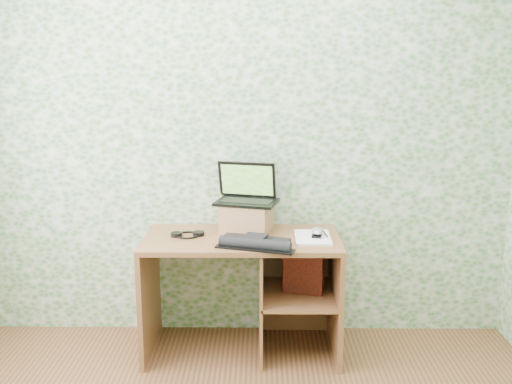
{
  "coord_description": "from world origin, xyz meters",
  "views": [
    {
      "loc": [
        0.12,
        -1.91,
        1.77
      ],
      "look_at": [
        0.09,
        1.39,
        1.05
      ],
      "focal_mm": 40.0,
      "sensor_mm": 36.0,
      "label": 1
    }
  ],
  "objects_px": {
    "laptop": "(247,193)",
    "keyboard": "(255,243)",
    "desk": "(255,277)",
    "notepad": "(313,237)",
    "riser": "(247,217)"
  },
  "relations": [
    {
      "from": "laptop",
      "to": "notepad",
      "type": "distance_m",
      "value": 0.51
    },
    {
      "from": "riser",
      "to": "keyboard",
      "type": "distance_m",
      "value": 0.34
    },
    {
      "from": "keyboard",
      "to": "notepad",
      "type": "relative_size",
      "value": 1.53
    },
    {
      "from": "riser",
      "to": "laptop",
      "type": "xyz_separation_m",
      "value": [
        0.0,
        0.04,
        0.15
      ]
    },
    {
      "from": "riser",
      "to": "keyboard",
      "type": "xyz_separation_m",
      "value": [
        0.06,
        -0.32,
        -0.07
      ]
    },
    {
      "from": "riser",
      "to": "keyboard",
      "type": "height_order",
      "value": "riser"
    },
    {
      "from": "laptop",
      "to": "notepad",
      "type": "relative_size",
      "value": 1.4
    },
    {
      "from": "riser",
      "to": "keyboard",
      "type": "bearing_deg",
      "value": -80.11
    },
    {
      "from": "desk",
      "to": "notepad",
      "type": "distance_m",
      "value": 0.45
    },
    {
      "from": "laptop",
      "to": "keyboard",
      "type": "bearing_deg",
      "value": -66.93
    },
    {
      "from": "keyboard",
      "to": "laptop",
      "type": "bearing_deg",
      "value": 115.53
    },
    {
      "from": "desk",
      "to": "riser",
      "type": "bearing_deg",
      "value": 114.19
    },
    {
      "from": "laptop",
      "to": "notepad",
      "type": "bearing_deg",
      "value": -13.12
    },
    {
      "from": "laptop",
      "to": "keyboard",
      "type": "xyz_separation_m",
      "value": [
        0.06,
        -0.36,
        -0.21
      ]
    },
    {
      "from": "desk",
      "to": "notepad",
      "type": "xyz_separation_m",
      "value": [
        0.35,
        -0.05,
        0.28
      ]
    }
  ]
}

